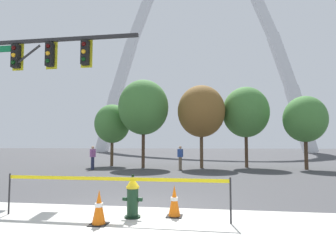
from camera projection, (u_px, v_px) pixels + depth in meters
ground_plane at (140, 209)px, 7.23m from camera, size 240.00×240.00×0.00m
fire_hydrant at (133, 197)px, 6.38m from camera, size 0.46×0.48×0.99m
caution_tape_barrier at (113, 189)px, 6.30m from camera, size 5.25×0.11×0.98m
traffic_cone_by_hydrant at (174, 201)px, 6.45m from camera, size 0.36×0.36×0.73m
traffic_cone_mid_sidewalk at (99, 208)px, 5.80m from camera, size 0.36×0.36×0.73m
traffic_signal_gantry at (23, 76)px, 10.53m from camera, size 6.42×0.44×6.00m
monument_arch at (200, 57)px, 63.13m from camera, size 48.42×2.39×49.81m
tree_far_left at (112, 124)px, 22.20m from camera, size 2.79×2.79×4.89m
tree_left_mid at (143, 107)px, 20.64m from camera, size 3.71×3.71×6.49m
tree_center_left at (201, 111)px, 20.17m from camera, size 3.42×3.42×5.98m
tree_center_right at (246, 112)px, 20.69m from camera, size 3.41×3.41×5.97m
tree_right_mid at (305, 119)px, 18.91m from camera, size 2.85×2.85×4.99m
pedestrian_walking_left at (93, 157)px, 18.80m from camera, size 0.36×0.39×1.59m
pedestrian_standing_center at (180, 157)px, 18.86m from camera, size 0.39×0.30×1.59m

